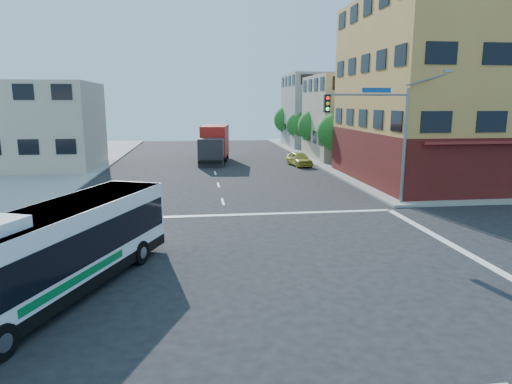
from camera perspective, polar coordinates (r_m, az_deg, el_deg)
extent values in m
plane|color=black|center=(16.41, -1.57, -10.93)|extent=(120.00, 120.00, 0.00)
cube|color=gray|center=(62.31, 28.68, 4.18)|extent=(50.00, 50.00, 0.15)
cube|color=#B89042|center=(39.92, 25.80, 11.27)|extent=(18.00, 15.00, 14.00)
cube|color=#5A1416|center=(40.13, 25.20, 4.14)|extent=(18.09, 15.08, 4.00)
cube|color=tan|center=(52.53, 13.48, 9.04)|extent=(12.00, 10.00, 9.00)
cube|color=gray|center=(65.80, 9.16, 10.00)|extent=(12.00, 10.00, 10.00)
cube|color=#BFB39F|center=(47.77, -26.48, 7.40)|extent=(12.00, 10.00, 8.00)
cylinder|color=slate|center=(28.82, 18.06, 5.30)|extent=(0.18, 0.18, 7.00)
cylinder|color=slate|center=(27.49, 13.86, 11.74)|extent=(5.01, 0.62, 0.12)
cube|color=black|center=(26.46, 8.86, 10.88)|extent=(0.32, 0.30, 1.00)
sphere|color=#FF0C0C|center=(26.30, 8.98, 11.53)|extent=(0.20, 0.20, 0.20)
sphere|color=yellow|center=(26.30, 8.96, 10.87)|extent=(0.20, 0.20, 0.20)
sphere|color=#19FF33|center=(26.30, 8.94, 10.22)|extent=(0.20, 0.20, 0.20)
cube|color=navy|center=(27.72, 14.84, 12.20)|extent=(1.80, 0.22, 0.28)
cube|color=gray|center=(30.13, 22.81, 13.80)|extent=(0.50, 0.22, 0.14)
cylinder|color=#392214|center=(45.44, 9.79, 4.42)|extent=(0.28, 0.28, 1.92)
sphere|color=#195317|center=(45.22, 9.89, 7.44)|extent=(3.60, 3.60, 3.60)
sphere|color=#195317|center=(45.01, 10.53, 8.55)|extent=(2.52, 2.52, 2.52)
cylinder|color=#392214|center=(53.09, 7.26, 5.48)|extent=(0.28, 0.28, 1.99)
sphere|color=#195317|center=(52.90, 7.33, 8.19)|extent=(3.80, 3.80, 3.80)
sphere|color=#195317|center=(52.67, 7.87, 9.20)|extent=(2.66, 2.66, 2.66)
cylinder|color=#392214|center=(60.83, 5.37, 6.18)|extent=(0.28, 0.28, 1.89)
sphere|color=#195317|center=(60.68, 5.41, 8.35)|extent=(3.40, 3.40, 3.40)
sphere|color=#195317|center=(60.44, 5.87, 9.14)|extent=(2.38, 2.38, 2.38)
cylinder|color=#392214|center=(68.63, 3.91, 6.83)|extent=(0.28, 0.28, 2.03)
sphere|color=#195317|center=(68.48, 3.94, 9.01)|extent=(4.00, 4.00, 4.00)
sphere|color=#195317|center=(68.24, 4.33, 9.84)|extent=(2.80, 2.80, 2.80)
cube|color=black|center=(16.16, -23.62, -10.39)|extent=(6.13, 10.90, 0.40)
cube|color=white|center=(15.80, -23.93, -6.66)|extent=(6.12, 10.88, 2.56)
cube|color=black|center=(15.76, -23.97, -6.11)|extent=(6.04, 10.60, 1.12)
cube|color=black|center=(20.07, -14.56, -2.18)|extent=(1.98, 0.83, 1.21)
cube|color=#E5590C|center=(19.91, -14.65, 0.36)|extent=(1.62, 0.68, 0.25)
cube|color=white|center=(15.49, -24.29, -2.32)|extent=(5.99, 10.66, 0.11)
cube|color=#067032|center=(16.41, -27.94, -8.77)|extent=(1.84, 4.61, 0.25)
cube|color=#067032|center=(15.00, -21.26, -10.03)|extent=(1.84, 4.61, 0.25)
cylinder|color=black|center=(19.39, -19.89, -6.64)|extent=(0.60, 0.97, 0.94)
cylinder|color=#99999E|center=(19.46, -20.20, -6.59)|extent=(0.21, 0.45, 0.47)
cylinder|color=black|center=(18.30, -14.26, -7.36)|extent=(0.60, 0.97, 0.94)
cylinder|color=#99999E|center=(18.24, -13.91, -7.40)|extent=(0.21, 0.45, 0.47)
cylinder|color=black|center=(13.15, -29.28, -16.07)|extent=(0.60, 0.97, 0.94)
cylinder|color=#99999E|center=(13.07, -28.87, -16.20)|extent=(0.21, 0.45, 0.47)
cube|color=#232227|center=(44.83, -5.60, 4.95)|extent=(2.70, 2.61, 2.73)
cube|color=black|center=(43.80, -5.75, 5.35)|extent=(2.19, 0.38, 1.05)
cube|color=#A91A14|center=(48.69, -5.13, 6.44)|extent=(3.29, 6.16, 3.14)
cube|color=black|center=(47.61, -5.24, 4.37)|extent=(3.42, 8.62, 0.31)
cylinder|color=black|center=(45.26, -6.94, 3.91)|extent=(0.43, 1.08, 1.05)
cylinder|color=black|center=(45.03, -4.16, 3.93)|extent=(0.43, 1.08, 1.05)
cylinder|color=black|center=(48.25, -6.48, 4.37)|extent=(0.43, 1.08, 1.05)
cylinder|color=black|center=(48.04, -3.87, 4.38)|extent=(0.43, 1.08, 1.05)
cylinder|color=black|center=(50.84, -6.13, 4.72)|extent=(0.43, 1.08, 1.05)
cylinder|color=black|center=(50.63, -3.65, 4.73)|extent=(0.43, 1.08, 1.05)
imported|color=gold|center=(45.20, 5.43, 4.14)|extent=(2.18, 4.23, 1.38)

